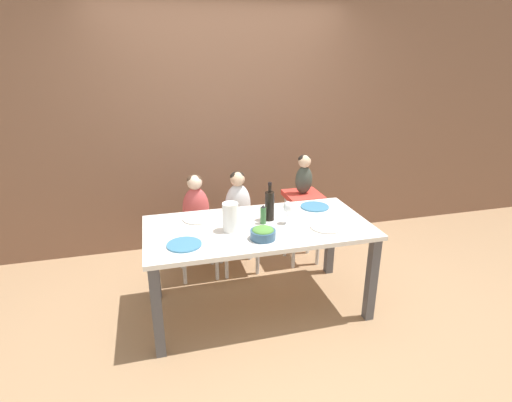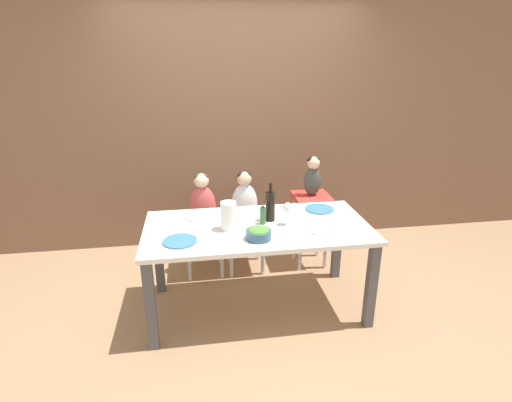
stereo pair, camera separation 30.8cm
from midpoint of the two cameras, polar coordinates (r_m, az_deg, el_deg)
The scene contains 18 objects.
ground_plane at distance 3.47m, azimuth -2.34°, elevation -14.88°, with size 14.00×14.00×0.00m, color #9E7A56.
wall_back at distance 4.23m, azimuth -6.78°, elevation 11.35°, with size 10.00×0.06×2.70m.
dining_table at distance 3.14m, azimuth -2.51°, elevation -5.16°, with size 1.74×0.87×0.74m.
chair_far_left at distance 3.80m, azimuth -10.68°, elevation -4.90°, with size 0.40×0.41×0.48m.
chair_far_center at distance 3.84m, azimuth -4.84°, elevation -4.32°, with size 0.40×0.41×0.48m.
chair_right_highchair at distance 3.93m, azimuth 4.45°, elevation -1.15°, with size 0.34×0.35×0.73m.
person_child_left at distance 3.67m, azimuth -11.00°, elevation -0.27°, with size 0.24×0.15×0.51m.
person_child_center at distance 3.72m, azimuth -4.99°, elevation 0.28°, with size 0.24×0.15×0.51m.
person_baby_right at distance 3.81m, azimuth 4.59°, elevation 3.99°, with size 0.17×0.13×0.38m.
wine_bottle at distance 3.16m, azimuth -0.83°, elevation -0.63°, with size 0.07×0.07×0.31m.
paper_towel_roll at distance 2.99m, azimuth -6.63°, elevation -2.35°, with size 0.12×0.12×0.22m.
wine_glass_near at distance 3.09m, azimuth 1.72°, elevation -1.02°, with size 0.07×0.07×0.19m.
salad_bowl_large at distance 2.87m, azimuth -2.07°, elevation -4.66°, with size 0.19×0.19×0.09m.
dinner_plate_front_left at distance 2.86m, azimuth -13.30°, elevation -6.15°, with size 0.24×0.24×0.01m.
dinner_plate_back_left at distance 3.27m, azimuth -10.97°, elevation -2.54°, with size 0.24×0.24×0.01m.
dinner_plate_back_right at distance 3.48m, azimuth 5.90°, elevation -0.86°, with size 0.24×0.24×0.01m.
dinner_plate_front_right at distance 3.08m, azimuth 7.21°, elevation -3.77°, with size 0.24×0.24×0.01m.
condiment_bottle_hot_sauce at distance 3.11m, azimuth -1.80°, elevation -2.02°, with size 0.05×0.05×0.16m.
Camera 1 is at (-0.75, -2.74, 1.99)m, focal length 28.00 mm.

